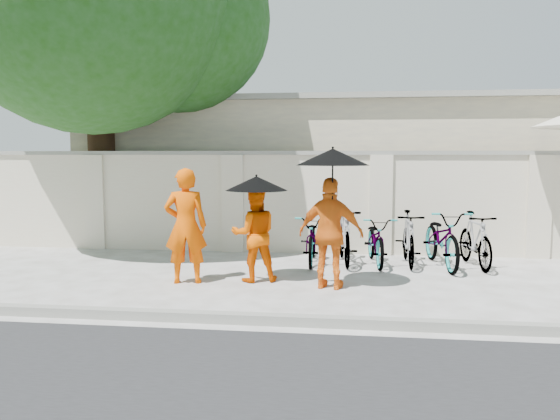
# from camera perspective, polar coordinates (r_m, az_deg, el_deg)

# --- Properties ---
(ground) EXTENTS (80.00, 80.00, 0.00)m
(ground) POSITION_cam_1_polar(r_m,az_deg,el_deg) (8.28, -2.50, -8.20)
(ground) COLOR silver
(kerb) EXTENTS (40.00, 0.16, 0.12)m
(kerb) POSITION_cam_1_polar(r_m,az_deg,el_deg) (6.65, -4.98, -11.18)
(kerb) COLOR gray
(kerb) RESTS_ON ground
(compound_wall) EXTENTS (20.00, 0.30, 2.00)m
(compound_wall) POSITION_cam_1_polar(r_m,az_deg,el_deg) (11.17, 5.29, 0.62)
(compound_wall) COLOR beige
(compound_wall) RESTS_ON ground
(building_behind) EXTENTS (14.00, 6.00, 3.20)m
(building_behind) POSITION_cam_1_polar(r_m,az_deg,el_deg) (14.94, 9.63, 4.16)
(building_behind) COLOR beige
(building_behind) RESTS_ON ground
(shade_tree) EXTENTS (6.70, 6.20, 8.20)m
(shade_tree) POSITION_cam_1_polar(r_m,az_deg,el_deg) (12.38, -18.14, 20.00)
(shade_tree) COLOR #392315
(shade_tree) RESTS_ON ground
(monk_left) EXTENTS (0.73, 0.56, 1.80)m
(monk_left) POSITION_cam_1_polar(r_m,az_deg,el_deg) (8.60, -9.83, -1.64)
(monk_left) COLOR #F15300
(monk_left) RESTS_ON ground
(monk_center) EXTENTS (0.87, 0.76, 1.51)m
(monk_center) POSITION_cam_1_polar(r_m,az_deg,el_deg) (8.62, -2.69, -2.53)
(monk_center) COLOR #E95400
(monk_center) RESTS_ON ground
(parasol_center) EXTENTS (0.96, 0.96, 0.82)m
(parasol_center) POSITION_cam_1_polar(r_m,az_deg,el_deg) (8.45, -2.48, 2.80)
(parasol_center) COLOR black
(parasol_center) RESTS_ON ground
(monk_right) EXTENTS (1.04, 0.61, 1.67)m
(monk_right) POSITION_cam_1_polar(r_m,az_deg,el_deg) (8.16, 5.33, -2.45)
(monk_right) COLOR orange
(monk_right) RESTS_ON ground
(parasol_right) EXTENTS (1.07, 1.07, 1.15)m
(parasol_right) POSITION_cam_1_polar(r_m,az_deg,el_deg) (7.99, 5.54, 5.54)
(parasol_right) COLOR black
(parasol_right) RESTS_ON ground
(bike_0) EXTENTS (0.65, 1.74, 0.91)m
(bike_0) POSITION_cam_1_polar(r_m,az_deg,el_deg) (10.11, 3.44, -3.03)
(bike_0) COLOR #9F9F9F
(bike_0) RESTS_ON ground
(bike_1) EXTENTS (0.67, 1.81, 1.06)m
(bike_1) POSITION_cam_1_polar(r_m,az_deg,el_deg) (10.10, 6.74, -2.62)
(bike_1) COLOR #9F9F9F
(bike_1) RESTS_ON ground
(bike_2) EXTENTS (0.75, 1.74, 0.89)m
(bike_2) POSITION_cam_1_polar(r_m,az_deg,el_deg) (10.12, 10.02, -3.14)
(bike_2) COLOR #9F9F9F
(bike_2) RESTS_ON ground
(bike_3) EXTENTS (0.47, 1.64, 0.98)m
(bike_3) POSITION_cam_1_polar(r_m,az_deg,el_deg) (10.18, 13.28, -2.89)
(bike_3) COLOR #9F9F9F
(bike_3) RESTS_ON ground
(bike_4) EXTENTS (0.91, 2.03, 1.03)m
(bike_4) POSITION_cam_1_polar(r_m,az_deg,el_deg) (10.16, 16.59, -2.85)
(bike_4) COLOR #9F9F9F
(bike_4) RESTS_ON ground
(bike_5) EXTENTS (0.65, 1.68, 0.99)m
(bike_5) POSITION_cam_1_polar(r_m,az_deg,el_deg) (10.32, 19.72, -2.95)
(bike_5) COLOR #9F9F9F
(bike_5) RESTS_ON ground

